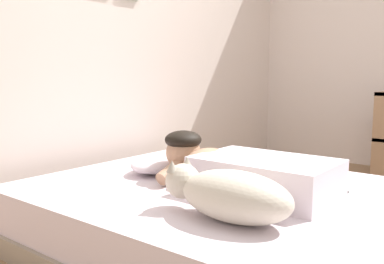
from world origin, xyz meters
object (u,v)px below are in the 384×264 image
(person_lying, at_px, (240,170))
(cell_phone, at_px, (332,191))
(dog, at_px, (228,194))
(coffee_cup, at_px, (174,167))
(pillow, at_px, (167,162))
(bed, at_px, (226,219))

(person_lying, bearing_deg, cell_phone, -55.02)
(dog, relative_size, cell_phone, 4.11)
(dog, relative_size, coffee_cup, 4.60)
(pillow, height_order, coffee_cup, pillow)
(dog, bearing_deg, pillow, 56.87)
(coffee_cup, distance_m, cell_phone, 0.89)
(bed, xyz_separation_m, coffee_cup, (0.08, 0.42, 0.20))
(pillow, xyz_separation_m, dog, (-0.49, -0.76, 0.05))
(pillow, relative_size, person_lying, 0.57)
(pillow, bearing_deg, dog, -123.13)
(bed, distance_m, dog, 0.54)
(bed, height_order, dog, dog)
(bed, relative_size, person_lying, 2.20)
(person_lying, bearing_deg, pillow, 79.77)
(bed, relative_size, dog, 3.51)
(person_lying, relative_size, cell_phone, 6.57)
(coffee_cup, bearing_deg, person_lying, -99.51)
(pillow, height_order, person_lying, person_lying)
(coffee_cup, relative_size, cell_phone, 0.89)
(bed, xyz_separation_m, cell_phone, (0.26, -0.45, 0.17))
(pillow, xyz_separation_m, coffee_cup, (-0.02, -0.07, -0.02))
(dog, bearing_deg, cell_phone, -15.70)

